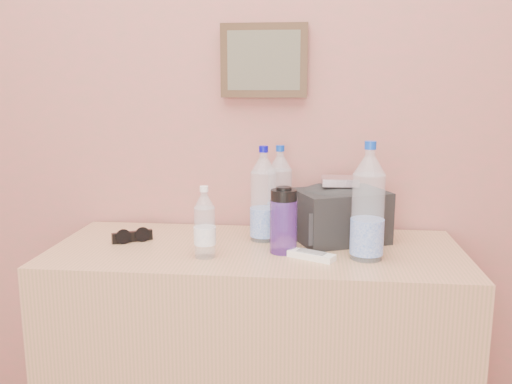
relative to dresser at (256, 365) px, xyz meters
The scene contains 11 objects.
picture_frame 1.03m from the dresser, 90.00° to the left, with size 0.30×0.03×0.25m, color #382311, non-canonical shape.
dresser is the anchor object (origin of this frame).
pet_large_b 0.57m from the dresser, 71.09° to the left, with size 0.08×0.08×0.31m.
pet_large_c 0.55m from the dresser, 80.69° to the left, with size 0.09×0.09×0.31m.
pet_large_d 0.66m from the dresser, 12.58° to the right, with size 0.09×0.09×0.35m.
pet_small 0.53m from the dresser, 142.19° to the right, with size 0.06×0.06×0.22m.
nalgene_bottle 0.52m from the dresser, 23.64° to the right, with size 0.08×0.08×0.21m.
sunglasses 0.59m from the dresser, behind, with size 0.13×0.05×0.03m, color black, non-canonical shape.
ac_remote 0.46m from the dresser, 28.42° to the right, with size 0.14×0.05×0.02m, color white.
toiletry_bag 0.58m from the dresser, 22.18° to the left, with size 0.28×0.20×0.19m, color black, non-canonical shape.
foil_packet 0.67m from the dresser, 19.91° to the left, with size 0.12×0.10×0.02m, color white.
Camera 1 is at (0.27, 0.07, 1.31)m, focal length 38.00 mm.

